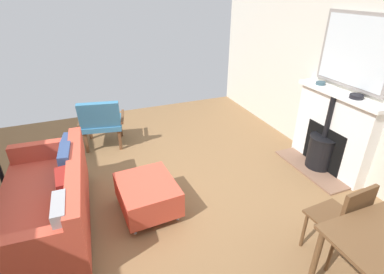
% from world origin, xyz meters
% --- Properties ---
extents(ground_plane, '(5.58, 6.10, 0.01)m').
position_xyz_m(ground_plane, '(0.00, 0.00, -0.00)').
color(ground_plane, olive).
extents(wall_left, '(0.12, 6.10, 2.68)m').
position_xyz_m(wall_left, '(-2.79, 0.00, 1.34)').
color(wall_left, beige).
rests_on(wall_left, ground).
extents(fireplace, '(0.52, 1.29, 1.13)m').
position_xyz_m(fireplace, '(-2.60, 0.16, 0.49)').
color(fireplace, brown).
rests_on(fireplace, ground).
extents(mirror_over_mantel, '(0.04, 1.04, 0.89)m').
position_xyz_m(mirror_over_mantel, '(-2.70, 0.16, 1.63)').
color(mirror_over_mantel, gray).
extents(mantel_bowl_near, '(0.13, 0.13, 0.04)m').
position_xyz_m(mantel_bowl_near, '(-2.61, -0.19, 1.15)').
color(mantel_bowl_near, '#334C56').
rests_on(mantel_bowl_near, fireplace).
extents(mantel_bowl_far, '(0.16, 0.16, 0.05)m').
position_xyz_m(mantel_bowl_far, '(-2.61, 0.41, 1.16)').
color(mantel_bowl_far, black).
rests_on(mantel_bowl_far, fireplace).
extents(sofa, '(0.96, 1.75, 0.80)m').
position_xyz_m(sofa, '(0.97, 0.02, 0.35)').
color(sofa, '#B2B2B7').
rests_on(sofa, ground).
extents(ottoman, '(0.65, 0.76, 0.39)m').
position_xyz_m(ottoman, '(-0.03, 0.14, 0.24)').
color(ottoman, '#B2B2B7').
rests_on(ottoman, ground).
extents(armchair_accent, '(0.77, 0.70, 0.83)m').
position_xyz_m(armchair_accent, '(0.25, -1.62, 0.46)').
color(armchair_accent, brown).
rests_on(armchair_accent, ground).
extents(dining_chair_near_fireplace, '(0.43, 0.43, 0.87)m').
position_xyz_m(dining_chair_near_fireplace, '(-1.50, 1.46, 0.51)').
color(dining_chair_near_fireplace, brown).
rests_on(dining_chair_near_fireplace, ground).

